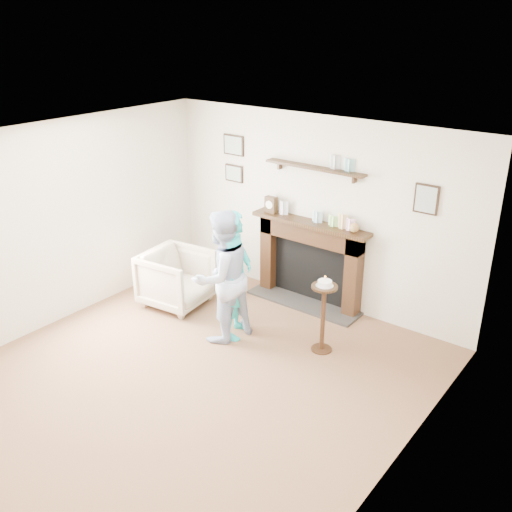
% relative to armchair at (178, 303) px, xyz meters
% --- Properties ---
extents(ground, '(5.00, 5.00, 0.00)m').
position_rel_armchair_xyz_m(ground, '(1.35, -1.26, 0.00)').
color(ground, brown).
rests_on(ground, ground).
extents(room_shell, '(4.54, 5.02, 2.52)m').
position_rel_armchair_xyz_m(room_shell, '(1.35, -0.57, 1.62)').
color(room_shell, beige).
rests_on(room_shell, ground).
extents(armchair, '(0.91, 0.89, 0.75)m').
position_rel_armchair_xyz_m(armchair, '(0.00, 0.00, 0.00)').
color(armchair, tan).
rests_on(armchair, ground).
extents(man, '(0.75, 0.89, 1.61)m').
position_rel_armchair_xyz_m(man, '(1.04, -0.29, 0.00)').
color(man, silver).
rests_on(man, ground).
extents(woman, '(0.58, 0.68, 1.59)m').
position_rel_armchair_xyz_m(woman, '(1.12, -0.13, 0.00)').
color(woman, teal).
rests_on(woman, ground).
extents(pedestal_table, '(0.30, 0.30, 0.95)m').
position_rel_armchair_xyz_m(pedestal_table, '(2.15, 0.18, 0.59)').
color(pedestal_table, black).
rests_on(pedestal_table, ground).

